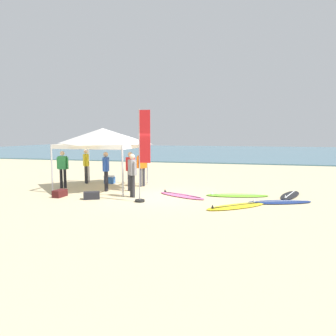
{
  "coord_description": "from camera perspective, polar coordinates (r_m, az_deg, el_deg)",
  "views": [
    {
      "loc": [
        4.05,
        -12.21,
        2.51
      ],
      "look_at": [
        0.57,
        1.42,
        1.0
      ],
      "focal_mm": 34.47,
      "sensor_mm": 36.0,
      "label": 1
    }
  ],
  "objects": [
    {
      "name": "person_green",
      "position": [
        15.55,
        -18.12,
        0.21
      ],
      "size": [
        0.54,
        0.27,
        1.71
      ],
      "color": "black",
      "rests_on": "ground"
    },
    {
      "name": "surfboard_navy",
      "position": [
        12.44,
        19.13,
        -5.69
      ],
      "size": [
        2.44,
        1.37,
        0.19
      ],
      "color": "navy",
      "rests_on": "ground"
    },
    {
      "name": "person_blue",
      "position": [
        14.27,
        -10.91,
        -0.11
      ],
      "size": [
        0.3,
        0.54,
        1.71
      ],
      "color": "black",
      "rests_on": "ground"
    },
    {
      "name": "sea",
      "position": [
        45.06,
        9.17,
        2.91
      ],
      "size": [
        80.0,
        36.0,
        0.1
      ],
      "primitive_type": "cube",
      "color": "teal",
      "rests_on": "ground"
    },
    {
      "name": "person_red",
      "position": [
        14.15,
        -6.67,
        -0.09
      ],
      "size": [
        0.51,
        0.35,
        1.71
      ],
      "color": "#383842",
      "rests_on": "ground"
    },
    {
      "name": "surfboard_lime",
      "position": [
        13.3,
        12.11,
        -4.74
      ],
      "size": [
        2.58,
        1.14,
        0.19
      ],
      "color": "#7AD12D",
      "rests_on": "ground"
    },
    {
      "name": "surfboard_black",
      "position": [
        13.95,
        20.78,
        -4.49
      ],
      "size": [
        1.2,
        2.2,
        0.19
      ],
      "color": "black",
      "rests_on": "ground"
    },
    {
      "name": "gear_bag_near_tent",
      "position": [
        12.76,
        -13.35,
        -4.75
      ],
      "size": [
        0.68,
        0.55,
        0.28
      ],
      "primitive_type": "cube",
      "rotation": [
        0.0,
        0.0,
        0.45
      ],
      "color": "#232328",
      "rests_on": "ground"
    },
    {
      "name": "person_yellow",
      "position": [
        16.75,
        -14.3,
        0.72
      ],
      "size": [
        0.4,
        0.44,
        1.71
      ],
      "color": "#2D2D33",
      "rests_on": "ground"
    },
    {
      "name": "cooler_box",
      "position": [
        16.56,
        -10.27,
        -2.0
      ],
      "size": [
        0.5,
        0.36,
        0.39
      ],
      "color": "#2D60B7",
      "rests_on": "ground"
    },
    {
      "name": "ground_plane",
      "position": [
        13.11,
        -3.95,
        -4.93
      ],
      "size": [
        80.0,
        80.0,
        0.0
      ],
      "primitive_type": "plane",
      "color": "beige"
    },
    {
      "name": "surfboard_yellow",
      "position": [
        11.32,
        11.95,
        -6.63
      ],
      "size": [
        2.22,
        2.03,
        0.19
      ],
      "color": "yellow",
      "rests_on": "ground"
    },
    {
      "name": "gear_bag_by_pole",
      "position": [
        13.55,
        -18.58,
        -4.27
      ],
      "size": [
        0.36,
        0.62,
        0.28
      ],
      "primitive_type": "cube",
      "rotation": [
        0.0,
        0.0,
        1.51
      ],
      "color": "#4C1919",
      "rests_on": "ground"
    },
    {
      "name": "canopy_tent",
      "position": [
        14.91,
        -11.46,
        5.54
      ],
      "size": [
        3.3,
        3.3,
        2.75
      ],
      "color": "#B7B7BC",
      "rests_on": "ground"
    },
    {
      "name": "person_grey",
      "position": [
        12.76,
        -6.33,
        -0.76
      ],
      "size": [
        0.41,
        0.42,
        1.71
      ],
      "color": "#2D2D33",
      "rests_on": "ground"
    },
    {
      "name": "surfboard_pink",
      "position": [
        12.99,
        2.39,
        -4.86
      ],
      "size": [
        2.26,
        1.62,
        0.19
      ],
      "color": "pink",
      "rests_on": "ground"
    },
    {
      "name": "person_orange",
      "position": [
        15.29,
        -4.63,
        0.39
      ],
      "size": [
        0.4,
        0.43,
        1.71
      ],
      "color": "#383842",
      "rests_on": "ground"
    },
    {
      "name": "banner_flag",
      "position": [
        11.74,
        -4.56,
        1.53
      ],
      "size": [
        0.6,
        0.36,
        3.4
      ],
      "color": "#99999E",
      "rests_on": "ground"
    }
  ]
}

